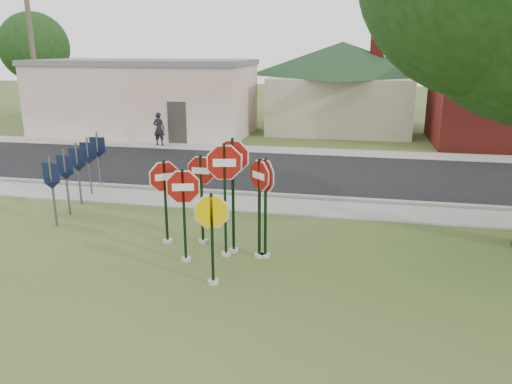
% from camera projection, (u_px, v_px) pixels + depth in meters
% --- Properties ---
extents(ground, '(120.00, 120.00, 0.00)m').
position_uv_depth(ground, '(199.00, 281.00, 10.74)').
color(ground, '#34531F').
rests_on(ground, ground).
extents(sidewalk_near, '(60.00, 1.60, 0.06)m').
position_uv_depth(sidewalk_near, '(252.00, 204.00, 15.90)').
color(sidewalk_near, gray).
rests_on(sidewalk_near, ground).
extents(road, '(60.00, 7.00, 0.04)m').
position_uv_depth(road, '(276.00, 172.00, 20.14)').
color(road, black).
rests_on(road, ground).
extents(sidewalk_far, '(60.00, 1.60, 0.06)m').
position_uv_depth(sidewalk_far, '(290.00, 151.00, 24.18)').
color(sidewalk_far, gray).
rests_on(sidewalk_far, ground).
extents(curb, '(60.00, 0.20, 0.14)m').
position_uv_depth(curb, '(259.00, 194.00, 16.83)').
color(curb, gray).
rests_on(curb, ground).
extents(stop_sign_center, '(1.12, 0.28, 2.88)m').
position_uv_depth(stop_sign_center, '(225.00, 182.00, 11.56)').
color(stop_sign_center, '#A7A69D').
rests_on(stop_sign_center, ground).
extents(stop_sign_yellow, '(0.98, 0.24, 2.11)m').
position_uv_depth(stop_sign_yellow, '(212.00, 229.00, 10.29)').
color(stop_sign_yellow, '#A7A69D').
rests_on(stop_sign_yellow, ground).
extents(stop_sign_left, '(1.03, 0.31, 2.35)m').
position_uv_depth(stop_sign_left, '(184.00, 203.00, 11.37)').
color(stop_sign_left, '#A7A69D').
rests_on(stop_sign_left, ground).
extents(stop_sign_right, '(0.73, 0.68, 2.51)m').
position_uv_depth(stop_sign_right, '(259.00, 196.00, 11.55)').
color(stop_sign_right, '#A7A69D').
rests_on(stop_sign_right, ground).
extents(stop_sign_back_right, '(1.10, 0.24, 2.95)m').
position_uv_depth(stop_sign_back_right, '(233.00, 178.00, 11.77)').
color(stop_sign_back_right, '#A7A69D').
rests_on(stop_sign_back_right, ground).
extents(stop_sign_back_left, '(0.99, 0.24, 2.41)m').
position_uv_depth(stop_sign_back_left, '(201.00, 188.00, 12.46)').
color(stop_sign_back_left, '#A7A69D').
rests_on(stop_sign_back_left, ground).
extents(stop_sign_far_right, '(0.66, 0.83, 2.55)m').
position_uv_depth(stop_sign_far_right, '(266.00, 194.00, 11.54)').
color(stop_sign_far_right, '#A7A69D').
rests_on(stop_sign_far_right, ground).
extents(stop_sign_far_left, '(0.82, 0.70, 2.28)m').
position_uv_depth(stop_sign_far_left, '(165.00, 191.00, 12.50)').
color(stop_sign_far_left, '#A7A69D').
rests_on(stop_sign_far_left, ground).
extents(route_sign_row, '(1.43, 4.63, 2.00)m').
position_uv_depth(route_sign_row, '(78.00, 167.00, 15.68)').
color(route_sign_row, '#59595E').
rests_on(route_sign_row, ground).
extents(building_stucco, '(12.20, 6.20, 4.20)m').
position_uv_depth(building_stucco, '(145.00, 96.00, 28.82)').
color(building_stucco, silver).
rests_on(building_stucco, ground).
extents(building_house, '(11.60, 11.60, 6.20)m').
position_uv_depth(building_house, '(342.00, 68.00, 30.03)').
color(building_house, '#BDB496').
rests_on(building_house, ground).
extents(utility_pole_near, '(2.20, 0.26, 9.50)m').
position_uv_depth(utility_pole_near, '(32.00, 45.00, 26.37)').
color(utility_pole_near, '#45392E').
rests_on(utility_pole_near, ground).
extents(bg_tree_left, '(4.90, 4.90, 7.35)m').
position_uv_depth(bg_tree_left, '(34.00, 47.00, 35.84)').
color(bg_tree_left, black).
rests_on(bg_tree_left, ground).
extents(pedestrian, '(0.64, 0.44, 1.67)m').
position_uv_depth(pedestrian, '(159.00, 129.00, 25.20)').
color(pedestrian, black).
rests_on(pedestrian, sidewalk_far).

